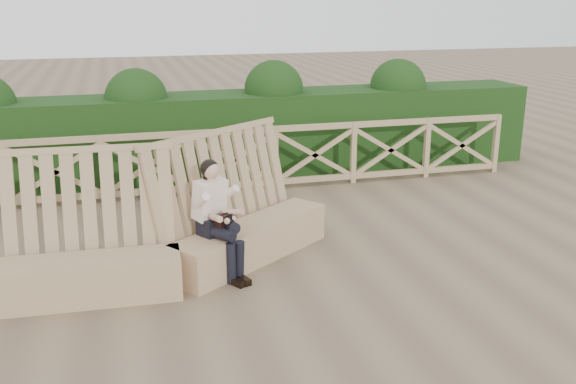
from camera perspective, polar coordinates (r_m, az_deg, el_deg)
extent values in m
plane|color=brown|center=(7.82, 0.03, -7.21)|extent=(60.00, 60.00, 0.00)
cube|color=#967256|center=(7.44, -18.71, -7.46)|extent=(2.38, 0.60, 0.49)
cube|color=#967256|center=(7.48, -18.93, -2.60)|extent=(2.38, 0.56, 1.60)
cube|color=#967256|center=(8.14, -3.28, -4.38)|extent=(2.21, 1.78, 0.49)
cube|color=#967256|center=(8.13, -4.75, -0.15)|extent=(2.19, 1.74, 1.60)
cube|color=black|center=(7.71, -6.66, -2.97)|extent=(0.42, 0.39, 0.21)
cube|color=beige|center=(7.64, -6.97, -0.62)|extent=(0.46, 0.43, 0.50)
sphere|color=tan|center=(7.50, -6.83, 1.92)|extent=(0.27, 0.27, 0.20)
sphere|color=black|center=(7.52, -7.00, 2.10)|extent=(0.30, 0.30, 0.22)
cylinder|color=black|center=(7.52, -6.16, -3.63)|extent=(0.35, 0.44, 0.14)
cylinder|color=black|center=(7.60, -5.41, -2.83)|extent=(0.35, 0.45, 0.16)
cylinder|color=black|center=(7.49, -5.08, -6.38)|extent=(0.16, 0.16, 0.49)
cylinder|color=black|center=(7.55, -4.34, -6.18)|extent=(0.16, 0.16, 0.49)
cube|color=black|center=(7.52, -4.60, -7.98)|extent=(0.19, 0.24, 0.08)
cube|color=black|center=(7.56, -3.97, -7.81)|extent=(0.19, 0.24, 0.08)
cube|color=black|center=(7.57, -5.73, -2.57)|extent=(0.28, 0.25, 0.16)
cube|color=black|center=(7.43, -5.08, -2.46)|extent=(0.10, 0.11, 0.11)
cube|color=#967757|center=(10.77, -4.89, 5.40)|extent=(10.10, 0.07, 0.10)
cube|color=#967757|center=(10.99, -4.77, 0.65)|extent=(10.10, 0.07, 0.10)
cube|color=black|center=(11.99, -5.90, 5.10)|extent=(12.00, 1.20, 1.50)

